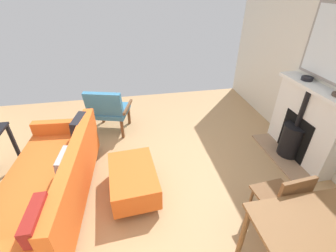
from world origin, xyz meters
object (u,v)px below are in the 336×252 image
mantel_bowl_near (307,78)px  ottoman (133,179)px  dining_chair_near_fireplace (283,199)px  sofa (51,183)px  fireplace (303,127)px  armchair_accent (108,109)px  dining_table (331,243)px

mantel_bowl_near → ottoman: size_ratio=0.18×
ottoman → dining_chair_near_fireplace: (-1.45, 0.81, 0.27)m
mantel_bowl_near → sofa: bearing=9.1°
fireplace → armchair_accent: (2.84, -1.16, -0.03)m
mantel_bowl_near → sofa: 3.63m
ottoman → armchair_accent: bearing=-77.8°
sofa → ottoman: bearing=178.7°
armchair_accent → dining_chair_near_fireplace: armchair_accent is taller
ottoman → dining_table: bearing=136.8°
fireplace → armchair_accent: fireplace is taller
sofa → dining_chair_near_fireplace: (-2.39, 0.83, 0.17)m
fireplace → ottoman: fireplace is taller
mantel_bowl_near → armchair_accent: 3.09m
mantel_bowl_near → ottoman: (2.55, 0.58, -0.92)m
sofa → armchair_accent: armchair_accent is taller
mantel_bowl_near → ottoman: 2.77m
sofa → ottoman: sofa is taller
armchair_accent → dining_chair_near_fireplace: 2.90m
ottoman → dining_chair_near_fireplace: bearing=150.8°
sofa → ottoman: (-0.94, 0.02, -0.10)m
ottoman → dining_table: (-1.44, 1.35, 0.41)m
ottoman → fireplace: bearing=-172.6°
dining_table → dining_chair_near_fireplace: size_ratio=1.27×
fireplace → armchair_accent: bearing=-22.3°
fireplace → sofa: fireplace is taller
fireplace → dining_table: size_ratio=1.20×
fireplace → armchair_accent: size_ratio=1.50×
sofa → dining_chair_near_fireplace: size_ratio=2.42×
fireplace → dining_table: fireplace is taller
ottoman → dining_chair_near_fireplace: size_ratio=1.02×
fireplace → dining_chair_near_fireplace: (1.07, 1.13, -0.00)m
armchair_accent → dining_table: size_ratio=0.80×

